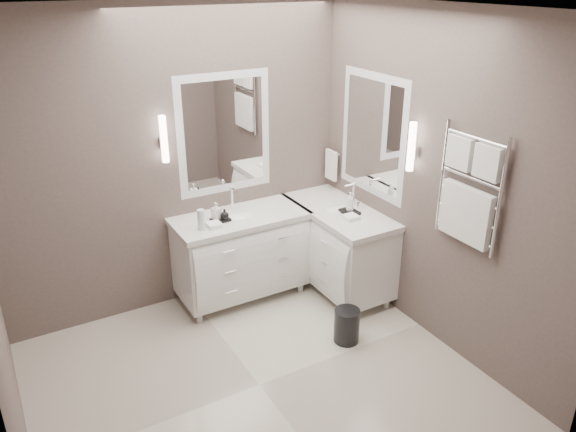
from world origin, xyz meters
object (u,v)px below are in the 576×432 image
vanity_back (241,251)px  waste_bin (347,326)px  vanity_right (338,243)px  towel_ladder (468,195)px

vanity_back → waste_bin: vanity_back is taller
vanity_right → towel_ladder: (0.23, -1.30, 0.91)m
waste_bin → vanity_back: bearing=112.3°
towel_ladder → waste_bin: (-0.65, 0.53, -1.24)m
vanity_back → vanity_right: (0.88, -0.33, 0.00)m
vanity_right → waste_bin: size_ratio=4.11×
vanity_right → waste_bin: (-0.43, -0.77, -0.33)m
vanity_right → towel_ladder: size_ratio=1.38×
towel_ladder → waste_bin: bearing=140.8°
vanity_right → towel_ladder: towel_ladder is taller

